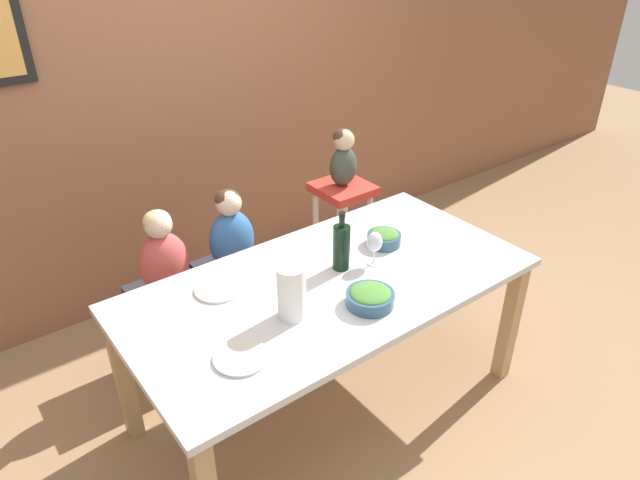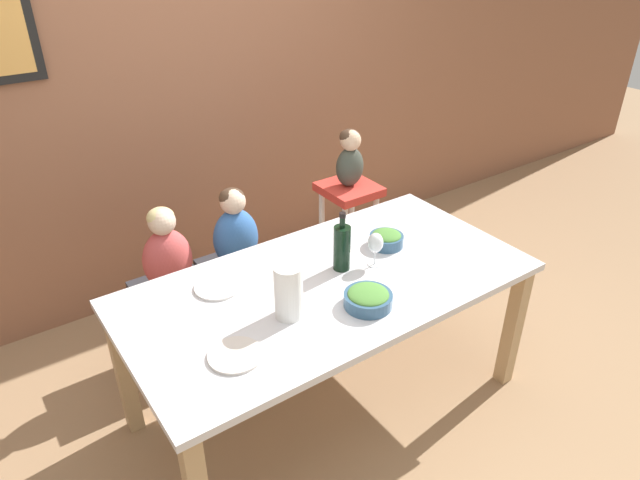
% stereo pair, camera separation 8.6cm
% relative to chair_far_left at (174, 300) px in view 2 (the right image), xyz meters
% --- Properties ---
extents(ground_plane, '(14.00, 14.00, 0.00)m').
position_rel_chair_far_left_xyz_m(ground_plane, '(0.48, -0.73, -0.40)').
color(ground_plane, '#9E7A56').
extents(wall_back, '(10.00, 0.09, 2.70)m').
position_rel_chair_far_left_xyz_m(wall_back, '(0.47, 0.72, 0.96)').
color(wall_back, '#8E5B42').
rests_on(wall_back, ground_plane).
extents(dining_table, '(1.84, 0.93, 0.74)m').
position_rel_chair_far_left_xyz_m(dining_table, '(0.48, -0.73, 0.26)').
color(dining_table, silver).
rests_on(dining_table, ground_plane).
extents(chair_far_left, '(0.37, 0.38, 0.48)m').
position_rel_chair_far_left_xyz_m(chair_far_left, '(0.00, 0.00, 0.00)').
color(chair_far_left, silver).
rests_on(chair_far_left, ground_plane).
extents(chair_far_center, '(0.37, 0.38, 0.48)m').
position_rel_chair_far_left_xyz_m(chair_far_center, '(0.39, 0.00, 0.00)').
color(chair_far_center, silver).
rests_on(chair_far_center, ground_plane).
extents(chair_right_highchair, '(0.31, 0.33, 0.76)m').
position_rel_chair_far_left_xyz_m(chair_right_highchair, '(1.15, 0.00, 0.18)').
color(chair_right_highchair, silver).
rests_on(chair_right_highchair, ground_plane).
extents(person_child_left, '(0.25, 0.19, 0.46)m').
position_rel_chair_far_left_xyz_m(person_child_left, '(-0.00, 0.00, 0.30)').
color(person_child_left, '#C64C4C').
rests_on(person_child_left, chair_far_left).
extents(person_child_center, '(0.25, 0.19, 0.46)m').
position_rel_chair_far_left_xyz_m(person_child_center, '(0.39, 0.00, 0.30)').
color(person_child_center, '#3366B2').
rests_on(person_child_center, chair_far_center).
extents(person_baby_right, '(0.18, 0.13, 0.35)m').
position_rel_chair_far_left_xyz_m(person_baby_right, '(1.15, 0.00, 0.54)').
color(person_baby_right, '#3D4238').
rests_on(person_baby_right, chair_right_highchair).
extents(wine_bottle, '(0.08, 0.08, 0.29)m').
position_rel_chair_far_left_xyz_m(wine_bottle, '(0.59, -0.68, 0.46)').
color(wine_bottle, black).
rests_on(wine_bottle, dining_table).
extents(paper_towel_roll, '(0.12, 0.12, 0.24)m').
position_rel_chair_far_left_xyz_m(paper_towel_roll, '(0.20, -0.84, 0.46)').
color(paper_towel_roll, white).
rests_on(paper_towel_roll, dining_table).
extents(wine_glass_near, '(0.07, 0.07, 0.17)m').
position_rel_chair_far_left_xyz_m(wine_glass_near, '(0.73, -0.75, 0.46)').
color(wine_glass_near, white).
rests_on(wine_glass_near, dining_table).
extents(salad_bowl_large, '(0.21, 0.21, 0.08)m').
position_rel_chair_far_left_xyz_m(salad_bowl_large, '(0.50, -0.97, 0.38)').
color(salad_bowl_large, '#335675').
rests_on(salad_bowl_large, dining_table).
extents(salad_bowl_small, '(0.17, 0.17, 0.08)m').
position_rel_chair_far_left_xyz_m(salad_bowl_small, '(0.89, -0.64, 0.38)').
color(salad_bowl_small, '#335675').
rests_on(salad_bowl_small, dining_table).
extents(dinner_plate_front_left, '(0.21, 0.21, 0.01)m').
position_rel_chair_far_left_xyz_m(dinner_plate_front_left, '(-0.10, -0.94, 0.35)').
color(dinner_plate_front_left, silver).
rests_on(dinner_plate_front_left, dining_table).
extents(dinner_plate_back_left, '(0.21, 0.21, 0.01)m').
position_rel_chair_far_left_xyz_m(dinner_plate_back_left, '(0.05, -0.50, 0.35)').
color(dinner_plate_back_left, silver).
rests_on(dinner_plate_back_left, dining_table).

